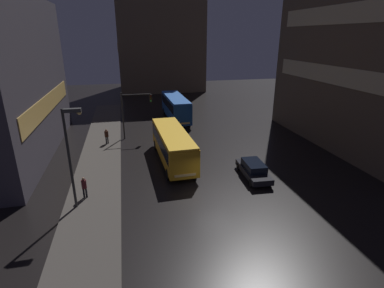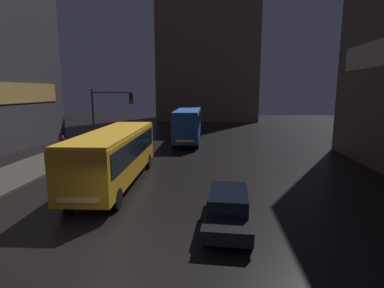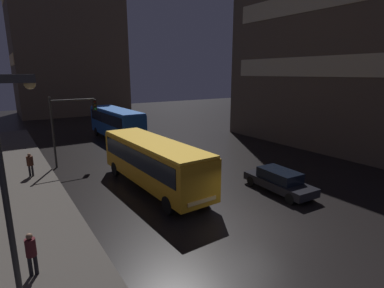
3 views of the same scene
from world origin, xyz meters
name	(u,v)px [view 1 (image 1 of 3)]	position (x,y,z in m)	size (l,w,h in m)	color
ground_plane	(214,196)	(0.00, 0.00, 0.00)	(120.00, 120.00, 0.00)	black
sidewalk_left	(101,157)	(-9.00, 10.00, 0.07)	(4.00, 48.00, 0.15)	#47423D
building_right_block	(377,50)	(19.58, 7.75, 10.23)	(10.07, 22.94, 20.46)	brown
building_far_backdrop	(159,22)	(2.25, 49.55, 14.36)	(18.07, 12.00, 28.72)	brown
bus_near	(173,143)	(-1.99, 7.26, 1.92)	(2.89, 10.43, 3.12)	orange
bus_far	(176,106)	(0.89, 22.29, 2.13)	(2.68, 10.43, 3.46)	#194793
car_taxi	(254,169)	(4.26, 2.35, 0.74)	(2.04, 4.83, 1.42)	black
pedestrian_near	(84,186)	(-9.60, 1.65, 1.13)	(0.50, 0.50, 1.66)	black
pedestrian_mid	(107,135)	(-8.47, 13.68, 1.18)	(0.52, 0.52, 1.69)	black
traffic_light_main	(134,107)	(-5.24, 15.38, 3.80)	(3.55, 0.35, 5.54)	#2D2D2D
street_lamp_sidewalk	(71,143)	(-9.85, 0.47, 4.93)	(1.25, 0.36, 7.14)	#2D2D2D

